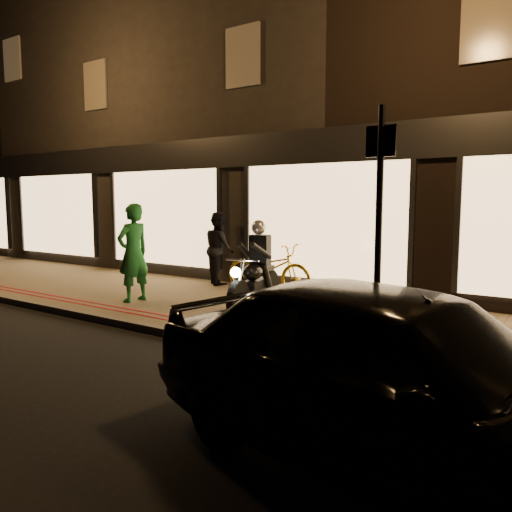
{
  "coord_description": "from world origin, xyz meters",
  "views": [
    {
      "loc": [
        4.62,
        -5.31,
        2.06
      ],
      "look_at": [
        -0.15,
        1.74,
        1.1
      ],
      "focal_mm": 35.0,
      "sensor_mm": 36.0,
      "label": 1
    }
  ],
  "objects_px": {
    "sign_post": "(379,223)",
    "bicycle_gold": "(268,268)",
    "parked_car": "(397,375)",
    "motorcycle": "(256,276)",
    "person_green": "(133,253)"
  },
  "relations": [
    {
      "from": "sign_post",
      "to": "bicycle_gold",
      "type": "distance_m",
      "value": 4.78
    },
    {
      "from": "sign_post",
      "to": "person_green",
      "type": "relative_size",
      "value": 1.6
    },
    {
      "from": "bicycle_gold",
      "to": "parked_car",
      "type": "relative_size",
      "value": 0.46
    },
    {
      "from": "sign_post",
      "to": "bicycle_gold",
      "type": "height_order",
      "value": "sign_post"
    },
    {
      "from": "bicycle_gold",
      "to": "person_green",
      "type": "distance_m",
      "value": 2.75
    },
    {
      "from": "motorcycle",
      "to": "sign_post",
      "type": "xyz_separation_m",
      "value": [
        2.79,
        -1.59,
        1.06
      ]
    },
    {
      "from": "parked_car",
      "to": "motorcycle",
      "type": "bearing_deg",
      "value": 57.52
    },
    {
      "from": "bicycle_gold",
      "to": "sign_post",
      "type": "bearing_deg",
      "value": -131.41
    },
    {
      "from": "person_green",
      "to": "motorcycle",
      "type": "bearing_deg",
      "value": 109.77
    },
    {
      "from": "bicycle_gold",
      "to": "person_green",
      "type": "bearing_deg",
      "value": 141.55
    },
    {
      "from": "motorcycle",
      "to": "person_green",
      "type": "height_order",
      "value": "person_green"
    },
    {
      "from": "sign_post",
      "to": "person_green",
      "type": "xyz_separation_m",
      "value": [
        -5.17,
        0.94,
        -0.74
      ]
    },
    {
      "from": "bicycle_gold",
      "to": "parked_car",
      "type": "height_order",
      "value": "parked_car"
    },
    {
      "from": "bicycle_gold",
      "to": "parked_car",
      "type": "distance_m",
      "value": 6.66
    },
    {
      "from": "bicycle_gold",
      "to": "person_green",
      "type": "relative_size",
      "value": 1.07
    }
  ]
}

